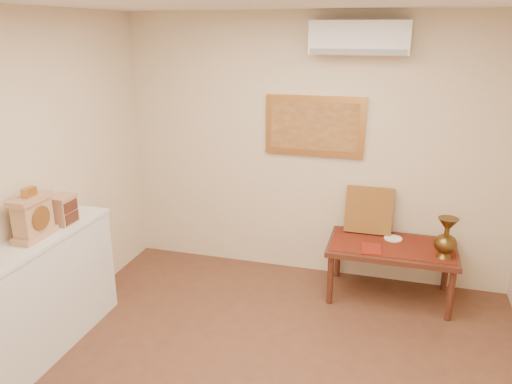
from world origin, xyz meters
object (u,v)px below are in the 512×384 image
(brass_urn_tall, at_px, (447,234))
(wooden_chest, at_px, (63,210))
(display_ledge, at_px, (22,310))
(mantel_clock, at_px, (33,217))
(low_table, at_px, (392,251))

(brass_urn_tall, xyz_separation_m, wooden_chest, (-3.10, -1.14, 0.32))
(display_ledge, bearing_deg, mantel_clock, 90.28)
(mantel_clock, distance_m, low_table, 3.20)
(brass_urn_tall, distance_m, wooden_chest, 3.32)
(display_ledge, height_order, low_table, display_ledge)
(low_table, bearing_deg, brass_urn_tall, -18.83)
(display_ledge, height_order, mantel_clock, mantel_clock)
(brass_urn_tall, relative_size, mantel_clock, 1.12)
(display_ledge, relative_size, low_table, 1.68)
(display_ledge, distance_m, wooden_chest, 0.85)
(brass_urn_tall, xyz_separation_m, low_table, (-0.46, 0.16, -0.30))
(mantel_clock, bearing_deg, display_ledge, -89.72)
(brass_urn_tall, xyz_separation_m, display_ledge, (-3.13, -1.72, -0.30))
(brass_urn_tall, relative_size, low_table, 0.38)
(brass_urn_tall, bearing_deg, display_ledge, -151.16)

